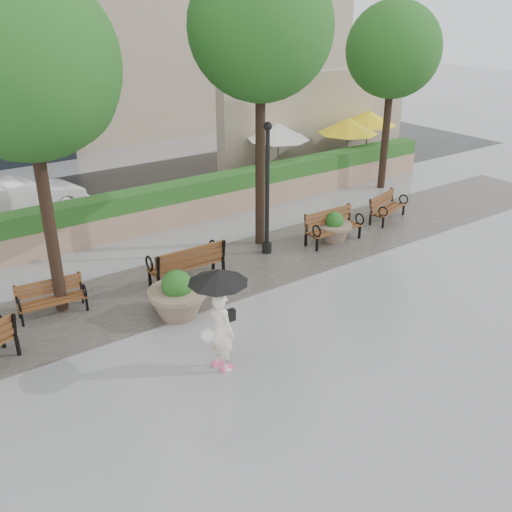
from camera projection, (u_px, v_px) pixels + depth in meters
ground at (287, 319)px, 13.15m from camera, size 100.00×100.00×0.00m
cobble_strip at (218, 273)px, 15.38m from camera, size 28.00×3.20×0.01m
hedge_wall at (151, 209)px, 18.08m from camera, size 24.00×0.80×1.35m
cafe_wall at (318, 119)px, 24.76m from camera, size 10.00×0.60×4.00m
cafe_hedge at (342, 166)px, 23.50m from camera, size 8.00×0.50×0.90m
asphalt_street at (106, 196)px, 21.33m from camera, size 40.00×7.00×0.00m
bench_1 at (53, 305)px, 13.25m from camera, size 1.58×0.75×0.82m
bench_2 at (187, 271)px, 14.77m from camera, size 1.99×0.82×1.05m
bench_3 at (333, 233)px, 17.21m from camera, size 1.82×0.73×0.97m
bench_4 at (387, 213)px, 18.95m from camera, size 1.74×1.10×0.88m
planter_left at (178, 298)px, 13.13m from camera, size 1.37×1.37×1.15m
planter_right at (334, 229)px, 17.32m from camera, size 1.09×1.09×0.91m
lamppost at (267, 198)px, 15.93m from camera, size 0.28×0.28×3.79m
tree_0 at (32, 71)px, 11.49m from camera, size 3.90×3.88×7.50m
tree_1 at (264, 34)px, 14.97m from camera, size 3.86×3.84×8.00m
tree_2 at (394, 53)px, 20.47m from camera, size 3.49×3.41×6.80m
patio_umb_white at (278, 132)px, 22.34m from camera, size 2.50×2.50×2.30m
patio_umb_yellow_a at (348, 126)px, 23.37m from camera, size 2.50×2.50×2.30m
patio_umb_yellow_b at (368, 118)px, 24.94m from camera, size 2.50×2.50×2.30m
car_right at (20, 200)px, 18.80m from camera, size 4.51×2.32×1.42m
pedestrian at (220, 310)px, 10.92m from camera, size 1.16×1.16×2.13m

